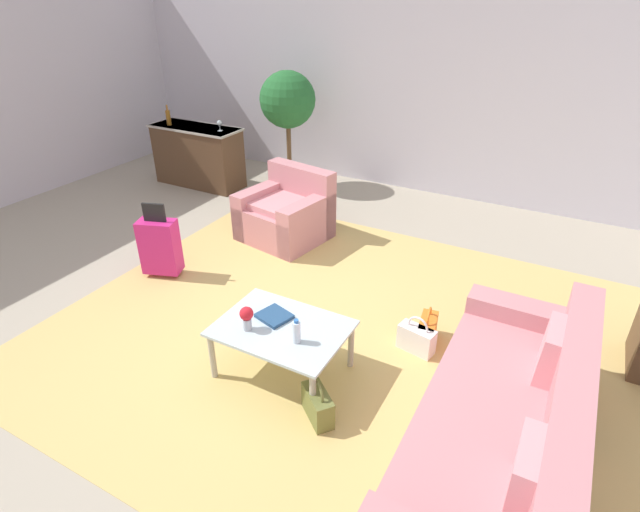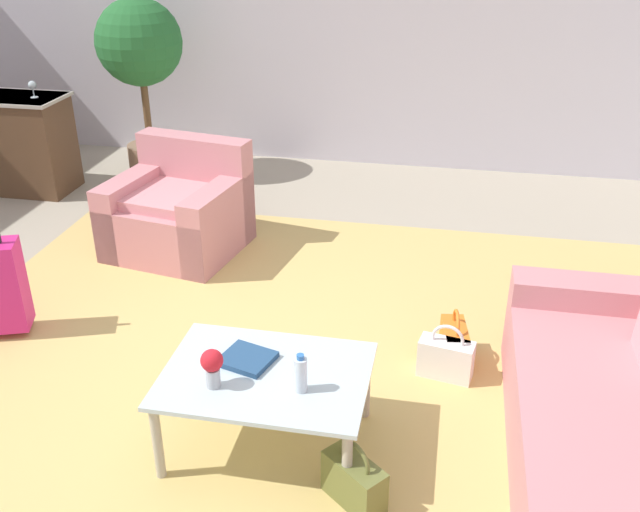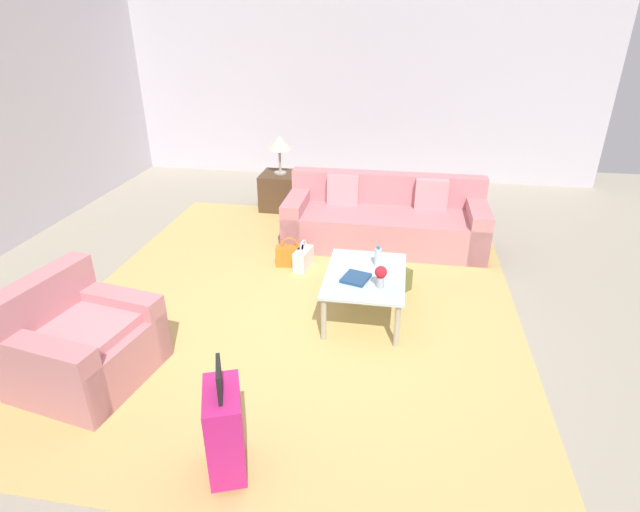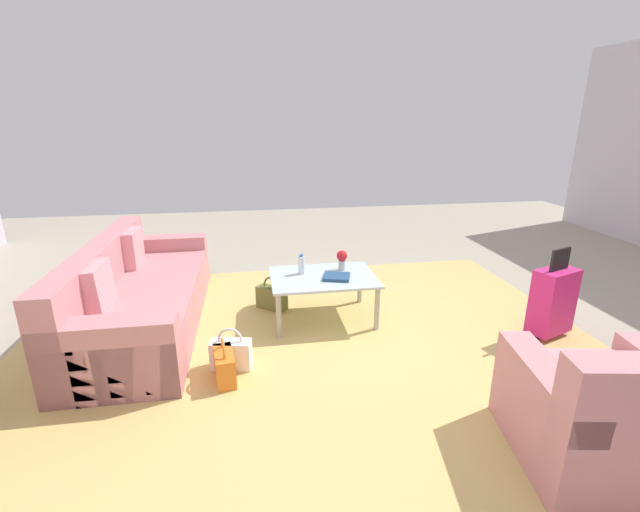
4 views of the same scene
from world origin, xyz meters
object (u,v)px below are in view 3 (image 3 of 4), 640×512
suitcase_magenta (225,429)px  handbag_white (303,258)px  coffee_table_book (356,278)px  side_table (281,191)px  water_bottle (378,257)px  table_lamp (279,144)px  handbag_olive (398,282)px  couch (385,221)px  flower_vase (381,275)px  coffee_table (365,279)px  handbag_orange (290,256)px  armchair (79,346)px

suitcase_magenta → handbag_white: (2.88, 0.08, -0.23)m
handbag_white → coffee_table_book: bearing=-145.1°
coffee_table_book → side_table: side_table is taller
water_bottle → table_lamp: bearing=31.6°
handbag_white → handbag_olive: size_ratio=1.00×
couch → side_table: bearing=57.9°
water_bottle → flower_vase: size_ratio=1.00×
side_table → handbag_olive: side_table is taller
coffee_table_book → flower_vase: 0.27m
coffee_table → couch: bearing=-3.2°
handbag_white → handbag_olive: same height
coffee_table → side_table: side_table is taller
handbag_white → couch: bearing=-43.9°
handbag_orange → table_lamp: bearing=16.4°
water_bottle → handbag_white: size_ratio=0.57×
armchair → table_lamp: size_ratio=1.97×
table_lamp → couch: bearing=-122.1°
table_lamp → handbag_white: 2.22m
coffee_table_book → handbag_olive: 0.81m
coffee_table_book → coffee_table: bearing=-17.3°
armchair → flower_vase: (1.07, -2.32, 0.28)m
armchair → coffee_table: armchair is taller
side_table → handbag_olive: (-2.30, -1.81, -0.14)m
side_table → handbag_white: 2.05m
suitcase_magenta → handbag_olive: 2.70m
armchair → coffee_table: 2.52m
table_lamp → handbag_olive: table_lamp is taller
handbag_orange → suitcase_magenta: bearing=-175.2°
handbag_orange → armchair: bearing=151.1°
coffee_table → flower_vase: bearing=-145.7°
couch → flower_vase: bearing=-178.6°
couch → coffee_table: couch is taller
side_table → table_lamp: (-0.00, 0.00, 0.71)m
armchair → handbag_orange: 2.53m
side_table → handbag_olive: 2.93m
flower_vase → table_lamp: bearing=28.7°
water_bottle → coffee_table_book: 0.38m
flower_vase → handbag_olive: bearing=-12.6°
flower_vase → handbag_white: bearing=40.1°
suitcase_magenta → handbag_olive: (2.50, -1.01, -0.23)m
coffee_table_book → table_lamp: size_ratio=0.45×
table_lamp → suitcase_magenta: table_lamp is taller
side_table → handbag_white: (-1.92, -0.72, -0.14)m
coffee_table → side_table: (2.80, 1.50, -0.13)m
couch → coffee_table: (-1.80, 0.10, 0.11)m
coffee_table → table_lamp: size_ratio=1.84×
coffee_table → handbag_olive: size_ratio=2.87×
handbag_olive → armchair: bearing=125.8°
water_bottle → handbag_orange: size_ratio=0.57×
handbag_white → flower_vase: bearing=-139.9°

